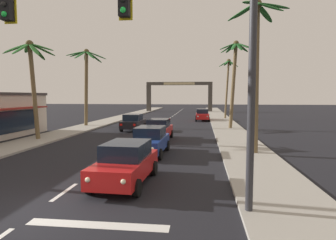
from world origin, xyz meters
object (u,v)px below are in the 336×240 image
(palm_right_farthest, at_px, (228,76))
(town_gateway_arch, at_px, (179,92))
(traffic_signal_mast, at_px, (130,29))
(sedan_oncoming_far, at_px, (133,122))
(palm_right_third, at_px, (235,67))
(sedan_lead_at_stop_bar, at_px, (126,163))
(sedan_parked_nearest_kerb, at_px, (202,115))
(palm_left_third, at_px, (86,73))
(palm_right_second, at_px, (256,50))
(sedan_fifth_in_queue, at_px, (158,129))
(sedan_third_in_queue, at_px, (150,140))
(palm_left_second, at_px, (32,67))

(palm_right_farthest, xyz_separation_m, town_gateway_arch, (-8.86, 19.43, -2.25))
(traffic_signal_mast, bearing_deg, sedan_oncoming_far, 103.39)
(palm_right_third, xyz_separation_m, palm_right_farthest, (0.48, 13.44, -0.01))
(sedan_lead_at_stop_bar, xyz_separation_m, palm_right_third, (6.39, 19.91, 5.66))
(palm_right_third, xyz_separation_m, town_gateway_arch, (-8.38, 32.88, -2.26))
(sedan_parked_nearest_kerb, xyz_separation_m, palm_left_third, (-13.23, -9.30, 5.33))
(palm_right_second, bearing_deg, palm_left_third, 138.77)
(palm_left_third, height_order, palm_right_second, palm_right_second)
(sedan_parked_nearest_kerb, xyz_separation_m, palm_right_farthest, (3.77, 3.32, 5.66))
(sedan_lead_at_stop_bar, distance_m, sedan_fifth_in_queue, 11.74)
(sedan_lead_at_stop_bar, bearing_deg, town_gateway_arch, 92.16)
(sedan_third_in_queue, bearing_deg, palm_right_farthest, 75.83)
(sedan_lead_at_stop_bar, height_order, palm_right_third, palm_right_third)
(sedan_lead_at_stop_bar, height_order, palm_right_second, palm_right_second)
(palm_right_second, bearing_deg, sedan_parked_nearest_kerb, 97.39)
(sedan_fifth_in_queue, height_order, palm_right_third, palm_right_third)
(sedan_oncoming_far, relative_size, town_gateway_arch, 0.31)
(palm_left_third, bearing_deg, sedan_fifth_in_queue, -42.90)
(sedan_third_in_queue, xyz_separation_m, palm_right_third, (6.46, 14.04, 5.66))
(traffic_signal_mast, bearing_deg, palm_right_farthest, 80.57)
(sedan_third_in_queue, height_order, palm_left_third, palm_left_third)
(sedan_lead_at_stop_bar, distance_m, palm_left_third, 23.68)
(town_gateway_arch, bearing_deg, palm_right_second, -80.02)
(sedan_lead_at_stop_bar, bearing_deg, palm_left_third, 116.02)
(sedan_lead_at_stop_bar, bearing_deg, sedan_fifth_in_queue, 92.10)
(sedan_parked_nearest_kerb, relative_size, palm_right_second, 0.49)
(sedan_third_in_queue, relative_size, sedan_parked_nearest_kerb, 1.00)
(sedan_oncoming_far, distance_m, palm_right_third, 11.98)
(sedan_lead_at_stop_bar, xyz_separation_m, sedan_fifth_in_queue, (-0.43, 11.73, 0.00))
(sedan_fifth_in_queue, relative_size, palm_right_second, 0.49)
(palm_right_third, bearing_deg, sedan_lead_at_stop_bar, -107.80)
(sedan_third_in_queue, relative_size, sedan_oncoming_far, 1.00)
(palm_right_second, relative_size, town_gateway_arch, 0.63)
(traffic_signal_mast, relative_size, palm_right_second, 1.27)
(sedan_oncoming_far, relative_size, sedan_parked_nearest_kerb, 1.00)
(palm_left_second, xyz_separation_m, palm_left_third, (0.12, 10.51, 0.41))
(sedan_lead_at_stop_bar, relative_size, palm_right_farthest, 0.50)
(palm_right_second, bearing_deg, palm_right_farthest, 88.49)
(palm_right_third, bearing_deg, traffic_signal_mast, -103.71)
(traffic_signal_mast, height_order, palm_right_second, palm_right_second)
(sedan_third_in_queue, distance_m, palm_right_third, 16.46)
(sedan_lead_at_stop_bar, height_order, sedan_oncoming_far, same)
(palm_left_second, bearing_deg, sedan_oncoming_far, 49.88)
(palm_left_third, relative_size, palm_right_second, 0.97)
(traffic_signal_mast, height_order, sedan_fifth_in_queue, traffic_signal_mast)
(palm_left_third, bearing_deg, sedan_lead_at_stop_bar, -63.98)
(sedan_parked_nearest_kerb, bearing_deg, sedan_lead_at_stop_bar, -95.91)
(sedan_oncoming_far, bearing_deg, palm_right_third, 12.06)
(palm_left_second, height_order, palm_left_third, palm_left_third)
(sedan_fifth_in_queue, relative_size, palm_right_third, 0.49)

